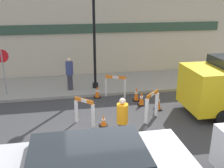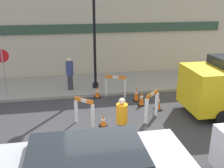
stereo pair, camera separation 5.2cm
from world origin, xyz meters
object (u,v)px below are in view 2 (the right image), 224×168
at_px(streetlamp_post, 94,19).
at_px(person_worker, 122,120).
at_px(stop_sign, 3,65).
at_px(person_pedestrian, 70,73).

xyz_separation_m(streetlamp_post, person_worker, (0.24, -5.17, -2.66)).
bearing_deg(person_worker, streetlamp_post, 7.87).
bearing_deg(stop_sign, streetlamp_post, -176.31).
bearing_deg(person_worker, stop_sign, 47.30).
relative_size(streetlamp_post, person_pedestrian, 3.27).
bearing_deg(stop_sign, person_pedestrian, -176.16).
bearing_deg(streetlamp_post, stop_sign, -176.96).
height_order(stop_sign, person_worker, stop_sign).
xyz_separation_m(streetlamp_post, person_pedestrian, (-1.25, -0.06, -2.52)).
height_order(streetlamp_post, person_worker, streetlamp_post).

